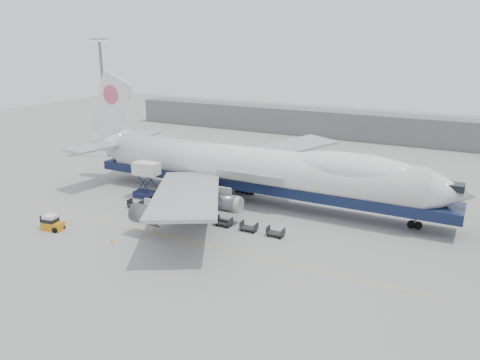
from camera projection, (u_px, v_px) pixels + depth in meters
The scene contains 16 objects.
ground at pixel (215, 226), 65.82m from camera, with size 260.00×260.00×0.00m, color gray.
apron_line at pixel (192, 241), 60.73m from camera, with size 60.00×0.15×0.01m, color gold.
hangar at pixel (314, 122), 128.61m from camera, with size 110.00×8.00×7.00m, color slate.
floodlight_mast at pixel (104, 92), 100.82m from camera, with size 2.40×2.40×25.43m.
airliner at pixel (257, 168), 74.09m from camera, with size 67.00×55.30×19.98m.
catering_truck at pixel (147, 178), 76.70m from camera, with size 4.63×3.30×6.00m.
baggage_tug at pixel (52, 223), 64.19m from camera, with size 3.13×2.04×2.12m.
ground_worker at pixel (41, 222), 64.88m from camera, with size 0.66×0.43×1.81m, color black.
traffic_cone at pixel (112, 241), 60.30m from camera, with size 0.34×0.34×0.50m.
dolly_0 at pixel (135, 205), 72.69m from camera, with size 2.30×1.35×1.30m.
dolly_1 at pixel (156, 209), 70.92m from camera, with size 2.30×1.35×1.30m.
dolly_2 at pixel (177, 213), 69.16m from camera, with size 2.30×1.35×1.30m.
dolly_3 at pixel (200, 218), 67.39m from camera, with size 2.30×1.35×1.30m.
dolly_4 at pixel (224, 222), 65.62m from camera, with size 2.30×1.35×1.30m.
dolly_5 at pixel (249, 227), 63.85m from camera, with size 2.30×1.35×1.30m.
dolly_6 at pixel (276, 233), 62.08m from camera, with size 2.30×1.35×1.30m.
Camera 1 is at (31.63, -52.51, 25.06)m, focal length 35.00 mm.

